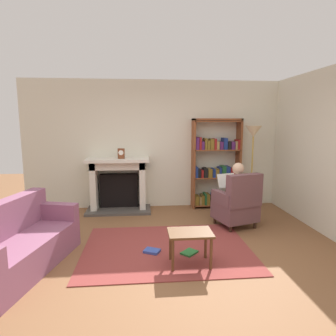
{
  "coord_description": "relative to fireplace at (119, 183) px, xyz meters",
  "views": [
    {
      "loc": [
        -0.35,
        -3.66,
        1.82
      ],
      "look_at": [
        0.1,
        1.2,
        1.05
      ],
      "focal_mm": 30.9,
      "sensor_mm": 36.0,
      "label": 1
    }
  ],
  "objects": [
    {
      "name": "ground",
      "position": [
        0.83,
        -2.3,
        -0.58
      ],
      "size": [
        14.0,
        14.0,
        0.0
      ],
      "primitive_type": "plane",
      "color": "brown"
    },
    {
      "name": "back_wall",
      "position": [
        0.83,
        0.25,
        0.77
      ],
      "size": [
        5.6,
        0.1,
        2.7
      ],
      "primitive_type": "cube",
      "color": "silver",
      "rests_on": "ground"
    },
    {
      "name": "fireplace",
      "position": [
        0.0,
        0.0,
        0.0
      ],
      "size": [
        1.31,
        0.64,
        1.1
      ],
      "color": "#4C4742",
      "rests_on": "ground"
    },
    {
      "name": "bookshelf",
      "position": [
        2.08,
        0.04,
        0.32
      ],
      "size": [
        1.02,
        0.32,
        1.9
      ],
      "color": "brown",
      "rests_on": "ground"
    },
    {
      "name": "armchair_reading",
      "position": [
        2.14,
        -1.22,
        -0.16
      ],
      "size": [
        0.8,
        0.79,
        0.97
      ],
      "rotation": [
        0.0,
        0.0,
        3.45
      ],
      "color": "#331E14",
      "rests_on": "ground"
    },
    {
      "name": "floor_lamp",
      "position": [
        2.69,
        -0.41,
        0.91
      ],
      "size": [
        0.32,
        0.32,
        1.76
      ],
      "color": "#B7933F",
      "rests_on": "ground"
    },
    {
      "name": "mantel_clock",
      "position": [
        0.08,
        -0.1,
        0.62
      ],
      "size": [
        0.14,
        0.14,
        0.2
      ],
      "color": "brown",
      "rests_on": "fireplace"
    },
    {
      "name": "scattered_books",
      "position": [
        0.84,
        -2.15,
        -0.55
      ],
      "size": [
        0.79,
        0.34,
        0.03
      ],
      "color": "#334CA5",
      "rests_on": "area_rug"
    },
    {
      "name": "side_wall_right",
      "position": [
        3.48,
        -1.05,
        0.77
      ],
      "size": [
        0.1,
        5.2,
        2.7
      ],
      "primitive_type": "cube",
      "color": "silver",
      "rests_on": "ground"
    },
    {
      "name": "area_rug",
      "position": [
        0.83,
        -2.0,
        -0.58
      ],
      "size": [
        2.4,
        1.8,
        0.01
      ],
      "primitive_type": "cube",
      "color": "brown",
      "rests_on": "ground"
    },
    {
      "name": "sofa_floral",
      "position": [
        -1.06,
        -2.42,
        -0.26
      ],
      "size": [
        1.11,
        1.82,
        0.85
      ],
      "rotation": [
        0.0,
        0.0,
        1.33
      ],
      "color": "#8B526E",
      "rests_on": "ground"
    },
    {
      "name": "side_table",
      "position": [
        1.09,
        -2.5,
        -0.2
      ],
      "size": [
        0.56,
        0.39,
        0.45
      ],
      "color": "brown",
      "rests_on": "ground"
    },
    {
      "name": "seated_reader",
      "position": [
        2.1,
        -1.11,
        0.04
      ],
      "size": [
        0.47,
        0.59,
        1.14
      ],
      "rotation": [
        0.0,
        0.0,
        3.45
      ],
      "color": "silver",
      "rests_on": "ground"
    }
  ]
}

